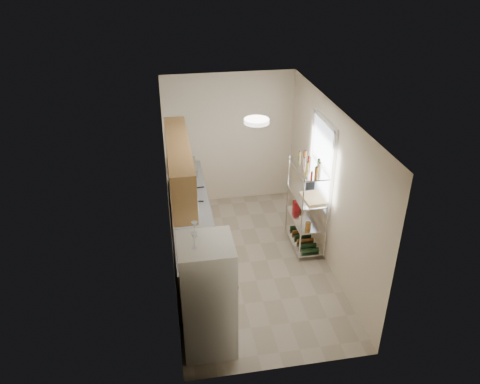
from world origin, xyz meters
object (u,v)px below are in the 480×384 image
object	(u,v)px
refrigerator	(208,296)
cutting_board	(314,198)
espresso_machine	(310,178)
frying_pan_large	(185,201)
rice_cooker	(191,206)

from	to	relation	value
refrigerator	cutting_board	size ratio (longest dim) A/B	3.45
refrigerator	espresso_machine	size ratio (longest dim) A/B	6.12
frying_pan_large	cutting_board	size ratio (longest dim) A/B	0.60
cutting_board	rice_cooker	bearing A→B (deg)	175.70
frying_pan_large	espresso_machine	world-z (taller)	espresso_machine
espresso_machine	rice_cooker	bearing A→B (deg)	-162.17
frying_pan_large	refrigerator	bearing A→B (deg)	-77.30
refrigerator	espresso_machine	world-z (taller)	refrigerator
rice_cooker	frying_pan_large	xyz separation A→B (m)	(-0.08, 0.28, -0.08)
frying_pan_large	cutting_board	bearing A→B (deg)	-2.25
rice_cooker	espresso_machine	bearing A→B (deg)	9.03
refrigerator	cutting_board	xyz separation A→B (m)	(1.95, 1.80, 0.22)
refrigerator	rice_cooker	world-z (taller)	refrigerator
cutting_board	espresso_machine	distance (m)	0.49
refrigerator	espresso_machine	distance (m)	3.05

